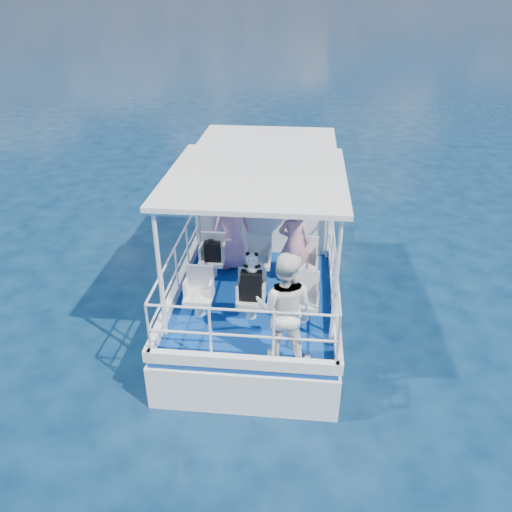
{
  "coord_description": "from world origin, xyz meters",
  "views": [
    {
      "loc": [
        0.79,
        -8.13,
        5.97
      ],
      "look_at": [
        0.02,
        -0.4,
        1.72
      ],
      "focal_mm": 35.0,
      "sensor_mm": 36.0,
      "label": 1
    }
  ],
  "objects": [
    {
      "name": "seat_center_fwd",
      "position": [
        0.0,
        0.2,
        1.09
      ],
      "size": [
        0.48,
        0.46,
        0.38
      ],
      "primitive_type": "cube",
      "color": "silver",
      "rests_on": "deck"
    },
    {
      "name": "hull",
      "position": [
        0.0,
        1.0,
        0.0
      ],
      "size": [
        3.0,
        7.0,
        1.6
      ],
      "primitive_type": "cube",
      "color": "white",
      "rests_on": "ground"
    },
    {
      "name": "backpack_port",
      "position": [
        -0.87,
        0.14,
        1.48
      ],
      "size": [
        0.3,
        0.17,
        0.39
      ],
      "primitive_type": "cube",
      "color": "black",
      "rests_on": "seat_port_fwd"
    },
    {
      "name": "canopy_posts",
      "position": [
        0.0,
        -0.25,
        2.0
      ],
      "size": [
        2.77,
        2.97,
        2.2
      ],
      "color": "white",
      "rests_on": "deck"
    },
    {
      "name": "deck",
      "position": [
        0.0,
        1.0,
        0.85
      ],
      "size": [
        2.9,
        6.9,
        0.1
      ],
      "primitive_type": "cube",
      "color": "navy",
      "rests_on": "hull"
    },
    {
      "name": "backpack_center",
      "position": [
        0.01,
        -1.12,
        1.54
      ],
      "size": [
        0.35,
        0.2,
        0.52
      ],
      "primitive_type": "cube",
      "color": "black",
      "rests_on": "seat_center_aft"
    },
    {
      "name": "passenger_stbd_fwd",
      "position": [
        0.67,
        0.18,
        1.71
      ],
      "size": [
        0.62,
        0.43,
        1.61
      ],
      "primitive_type": "imported",
      "rotation": [
        0.0,
        0.0,
        3.22
      ],
      "color": "#CC8494",
      "rests_on": "deck"
    },
    {
      "name": "panda",
      "position": [
        0.02,
        -1.11,
        1.99
      ],
      "size": [
        0.24,
        0.2,
        0.37
      ],
      "primitive_type": null,
      "color": "silver",
      "rests_on": "backpack_center"
    },
    {
      "name": "seat_stbd_aft",
      "position": [
        0.9,
        -1.1,
        1.09
      ],
      "size": [
        0.48,
        0.46,
        0.38
      ],
      "primitive_type": "cube",
      "color": "silver",
      "rests_on": "deck"
    },
    {
      "name": "seat_port_aft",
      "position": [
        -0.9,
        -1.1,
        1.09
      ],
      "size": [
        0.48,
        0.46,
        0.38
      ],
      "primitive_type": "cube",
      "color": "silver",
      "rests_on": "deck"
    },
    {
      "name": "cabin",
      "position": [
        0.0,
        2.3,
        2.0
      ],
      "size": [
        2.85,
        2.0,
        2.2
      ],
      "primitive_type": "cube",
      "color": "white",
      "rests_on": "deck"
    },
    {
      "name": "ground",
      "position": [
        0.0,
        0.0,
        0.0
      ],
      "size": [
        2000.0,
        2000.0,
        0.0
      ],
      "primitive_type": "plane",
      "color": "#071D39",
      "rests_on": "ground"
    },
    {
      "name": "seat_center_aft",
      "position": [
        0.0,
        -1.1,
        1.09
      ],
      "size": [
        0.48,
        0.46,
        0.38
      ],
      "primitive_type": "cube",
      "color": "silver",
      "rests_on": "deck"
    },
    {
      "name": "canopy",
      "position": [
        0.0,
        -0.2,
        3.14
      ],
      "size": [
        3.0,
        3.2,
        0.08
      ],
      "primitive_type": "cube",
      "color": "white",
      "rests_on": "cabin"
    },
    {
      "name": "seat_stbd_fwd",
      "position": [
        0.9,
        0.2,
        1.09
      ],
      "size": [
        0.48,
        0.46,
        0.38
      ],
      "primitive_type": "cube",
      "color": "silver",
      "rests_on": "deck"
    },
    {
      "name": "compact_camera",
      "position": [
        -0.89,
        0.13,
        1.71
      ],
      "size": [
        0.11,
        0.06,
        0.06
      ],
      "primitive_type": "cube",
      "color": "black",
      "rests_on": "backpack_port"
    },
    {
      "name": "passenger_stbd_aft",
      "position": [
        0.6,
        -2.09,
        1.8
      ],
      "size": [
        0.96,
        0.79,
        1.81
      ],
      "primitive_type": "imported",
      "rotation": [
        0.0,
        0.0,
        3.01
      ],
      "color": "white",
      "rests_on": "deck"
    },
    {
      "name": "railings",
      "position": [
        0.0,
        -0.58,
        1.4
      ],
      "size": [
        2.84,
        3.59,
        1.0
      ],
      "primitive_type": null,
      "color": "white",
      "rests_on": "deck"
    },
    {
      "name": "passenger_port_fwd",
      "position": [
        -0.56,
        0.63,
        1.72
      ],
      "size": [
        0.74,
        0.64,
        1.65
      ],
      "primitive_type": "imported",
      "rotation": [
        0.0,
        0.0,
        3.54
      ],
      "color": "pink",
      "rests_on": "deck"
    },
    {
      "name": "seat_port_fwd",
      "position": [
        -0.9,
        0.2,
        1.09
      ],
      "size": [
        0.48,
        0.46,
        0.38
      ],
      "primitive_type": "cube",
      "color": "silver",
      "rests_on": "deck"
    }
  ]
}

